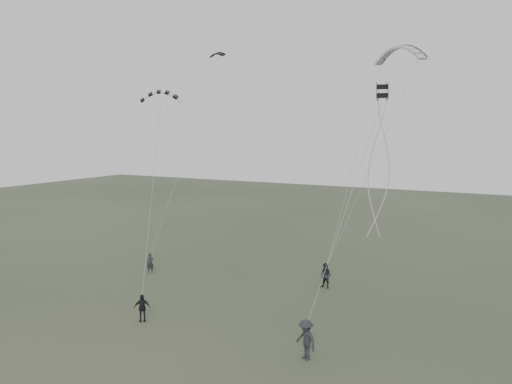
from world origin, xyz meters
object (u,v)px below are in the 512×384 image
at_px(flyer_far, 306,339).
at_px(kite_dark_small, 217,53).
at_px(kite_striped, 161,92).
at_px(flyer_left, 150,263).
at_px(kite_pale_large, 400,47).
at_px(flyer_right, 326,276).
at_px(flyer_center, 142,308).
at_px(kite_box, 382,91).

xyz_separation_m(flyer_far, kite_dark_small, (-14.50, 15.54, 16.31)).
distance_m(kite_dark_small, kite_striped, 10.62).
relative_size(flyer_left, kite_dark_small, 1.01).
height_order(flyer_left, kite_pale_large, kite_pale_large).
relative_size(flyer_right, kite_pale_large, 0.42).
relative_size(flyer_left, flyer_far, 0.77).
relative_size(flyer_right, kite_dark_small, 1.18).
bearing_deg(flyer_far, flyer_right, 133.16).
distance_m(flyer_center, kite_pale_large, 25.62).
bearing_deg(kite_box, flyer_left, 158.03).
relative_size(flyer_far, kite_striped, 0.71).
distance_m(flyer_left, kite_box, 22.06).
bearing_deg(flyer_far, kite_striped, -175.95).
bearing_deg(flyer_left, flyer_right, -22.17).
distance_m(flyer_right, kite_striped, 16.76).
xyz_separation_m(flyer_center, kite_striped, (-2.78, 5.70, 12.60)).
height_order(flyer_right, kite_striped, kite_striped).
relative_size(flyer_far, kite_pale_large, 0.47).
distance_m(kite_pale_large, kite_box, 13.13).
xyz_separation_m(flyer_right, flyer_far, (2.82, -10.67, 0.10)).
bearing_deg(flyer_far, kite_dark_small, 161.35).
bearing_deg(flyer_far, kite_pale_large, 117.32).
bearing_deg(kite_box, kite_dark_small, 135.32).
bearing_deg(kite_pale_large, flyer_left, -126.60).
bearing_deg(kite_dark_small, kite_pale_large, 18.42).
bearing_deg(flyer_right, flyer_center, -114.12).
relative_size(kite_pale_large, kite_striped, 1.50).
bearing_deg(kite_dark_small, flyer_far, -34.57).
relative_size(kite_dark_small, kite_striped, 0.54).
distance_m(flyer_far, kite_dark_small, 26.79).
xyz_separation_m(flyer_right, flyer_center, (-7.25, -10.57, -0.09)).
distance_m(flyer_left, flyer_right, 13.47).
bearing_deg(flyer_center, flyer_far, -35.55).
bearing_deg(kite_pale_large, flyer_far, -66.61).
xyz_separation_m(kite_pale_large, kite_box, (1.82, -12.35, -4.08)).
relative_size(flyer_center, flyer_far, 0.81).
bearing_deg(flyer_left, flyer_far, -60.03).
xyz_separation_m(flyer_center, kite_box, (12.20, 4.65, 12.04)).
xyz_separation_m(kite_striped, kite_box, (14.98, -1.05, -0.56)).
height_order(flyer_far, kite_pale_large, kite_pale_large).
bearing_deg(kite_dark_small, flyer_right, -10.24).
bearing_deg(kite_pale_large, kite_box, -57.20).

